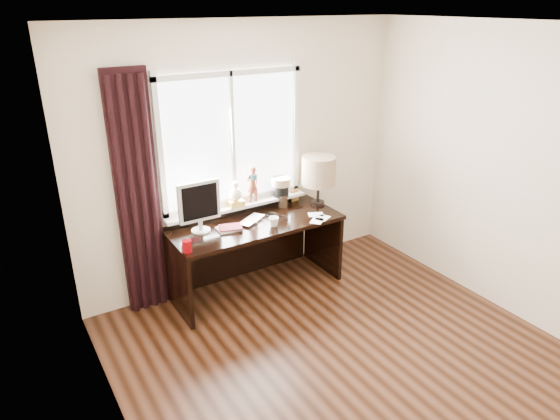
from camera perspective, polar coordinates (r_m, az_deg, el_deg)
floor at (r=4.19m, az=10.11°, el=-18.42°), size 3.50×4.00×0.00m
ceiling at (r=3.17m, az=13.51°, el=19.73°), size 3.50×4.00×0.00m
wall_back at (r=5.02m, az=-4.03°, el=6.11°), size 3.50×0.00×2.60m
wall_left at (r=2.73m, az=-17.15°, el=-10.20°), size 0.00×4.00×2.60m
wall_right at (r=4.79m, az=27.21°, el=2.75°), size 0.00×4.00×2.60m
laptop at (r=4.87m, az=-3.27°, el=-1.16°), size 0.38×0.33×0.02m
mug at (r=4.75m, az=-0.72°, el=-1.31°), size 0.13×0.13×0.10m
red_cup at (r=4.34m, az=-10.58°, el=-4.09°), size 0.08×0.08×0.11m
window at (r=4.92m, az=-5.04°, el=5.85°), size 1.52×0.23×1.40m
curtain at (r=4.61m, az=-15.94°, el=1.28°), size 0.38×0.09×2.25m
desk at (r=5.04m, az=-3.33°, el=-3.50°), size 1.70×0.70×0.75m
monitor at (r=4.61m, az=-9.22°, el=0.72°), size 0.40×0.18×0.49m
notebook_stack at (r=4.71m, az=-5.79°, el=-2.08°), size 0.25×0.20×0.03m
brush_holder at (r=5.19m, az=0.35°, el=1.01°), size 0.09×0.09×0.25m
icon_frame at (r=5.34m, az=1.71°, el=1.71°), size 0.10×0.03×0.13m
table_lamp at (r=5.17m, az=4.44°, el=4.43°), size 0.35×0.35×0.52m
loose_papers at (r=4.96m, az=4.42°, el=-0.88°), size 0.28×0.31×0.00m
desk_cables at (r=4.97m, az=-0.48°, el=-0.71°), size 0.21×0.30×0.01m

